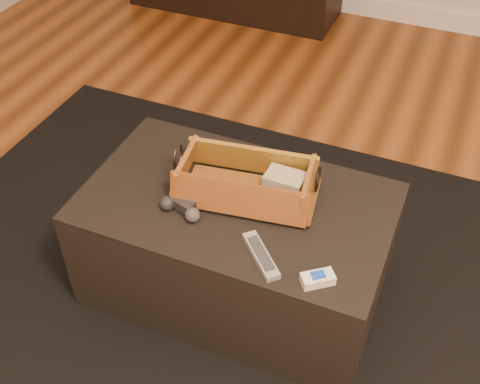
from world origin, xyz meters
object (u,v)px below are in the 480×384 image
at_px(wicker_basket, 246,183).
at_px(silver_remote, 261,255).
at_px(tv_remote, 238,191).
at_px(ottoman, 237,245).
at_px(cream_gadget, 318,279).
at_px(game_controller, 182,207).

height_order(wicker_basket, silver_remote, wicker_basket).
height_order(tv_remote, silver_remote, tv_remote).
height_order(ottoman, cream_gadget, cream_gadget).
bearing_deg(wicker_basket, tv_remote, -134.97).
bearing_deg(silver_remote, wicker_basket, 121.55).
distance_m(ottoman, tv_remote, 0.24).
bearing_deg(wicker_basket, silver_remote, -58.45).
height_order(tv_remote, cream_gadget, tv_remote).
xyz_separation_m(game_controller, silver_remote, (0.30, -0.08, -0.01)).
bearing_deg(game_controller, tv_remote, 44.68).
bearing_deg(cream_gadget, silver_remote, 172.05).
xyz_separation_m(tv_remote, game_controller, (-0.13, -0.13, -0.00)).
xyz_separation_m(tv_remote, wicker_basket, (0.02, 0.02, 0.03)).
height_order(game_controller, silver_remote, game_controller).
distance_m(ottoman, cream_gadget, 0.47).
relative_size(ottoman, cream_gadget, 9.80).
bearing_deg(tv_remote, silver_remote, -66.71).
xyz_separation_m(ottoman, wicker_basket, (0.02, 0.03, 0.26)).
bearing_deg(wicker_basket, cream_gadget, -38.72).
bearing_deg(silver_remote, tv_remote, 127.45).
distance_m(tv_remote, cream_gadget, 0.42).
bearing_deg(game_controller, cream_gadget, -12.55).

